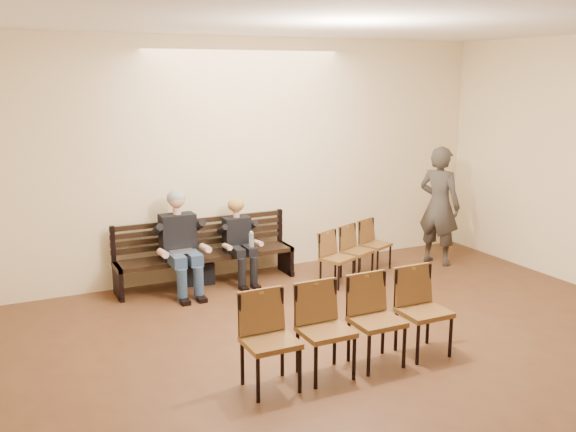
% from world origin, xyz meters
% --- Properties ---
extents(ground, '(10.00, 10.00, 0.00)m').
position_xyz_m(ground, '(0.00, 0.00, 0.00)').
color(ground, '#57351D').
rests_on(ground, ground).
extents(room_walls, '(8.02, 10.01, 3.51)m').
position_xyz_m(room_walls, '(0.00, 0.79, 2.54)').
color(room_walls, '#FAE3B3').
rests_on(room_walls, ground).
extents(bench, '(2.60, 0.90, 0.45)m').
position_xyz_m(bench, '(-0.77, 4.65, 0.23)').
color(bench, black).
rests_on(bench, ground).
extents(seated_man, '(0.60, 0.82, 1.43)m').
position_xyz_m(seated_man, '(-1.19, 4.53, 0.72)').
color(seated_man, black).
rests_on(seated_man, ground).
extents(seated_woman, '(0.47, 0.65, 1.10)m').
position_xyz_m(seated_woman, '(-0.31, 4.53, 0.55)').
color(seated_woman, black).
rests_on(seated_woman, ground).
extents(laptop, '(0.33, 0.27, 0.23)m').
position_xyz_m(laptop, '(-1.20, 4.39, 0.56)').
color(laptop, silver).
rests_on(laptop, bench).
extents(water_bottle, '(0.08, 0.08, 0.24)m').
position_xyz_m(water_bottle, '(-0.21, 4.32, 0.57)').
color(water_bottle, silver).
rests_on(water_bottle, bench).
extents(bag, '(0.47, 0.36, 0.32)m').
position_xyz_m(bag, '(-0.87, 4.75, 0.16)').
color(bag, black).
rests_on(bag, ground).
extents(passerby, '(0.79, 0.93, 2.16)m').
position_xyz_m(passerby, '(2.88, 4.05, 1.08)').
color(passerby, '#35312C').
rests_on(passerby, ground).
extents(chair_row_front, '(1.46, 0.95, 0.78)m').
position_xyz_m(chair_row_front, '(1.35, 4.00, 0.39)').
color(chair_row_front, brown).
rests_on(chair_row_front, ground).
extents(chair_row_back, '(2.30, 0.52, 0.95)m').
position_xyz_m(chair_row_back, '(-0.34, 1.39, 0.47)').
color(chair_row_back, brown).
rests_on(chair_row_back, ground).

